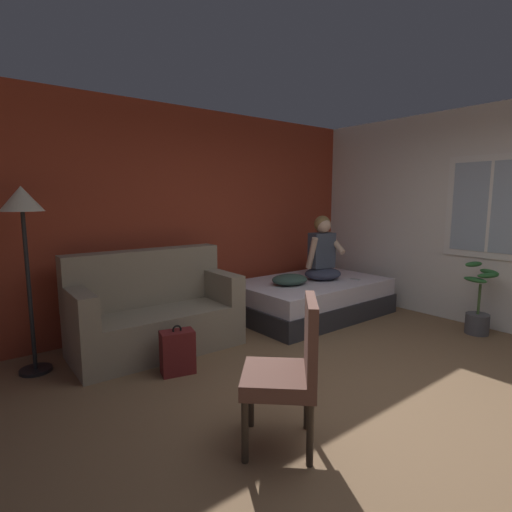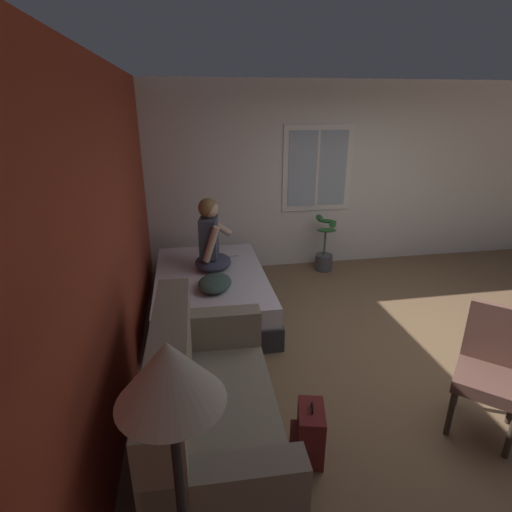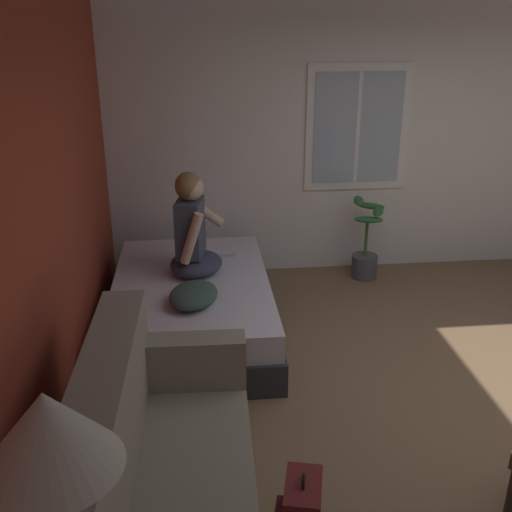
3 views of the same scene
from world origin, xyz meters
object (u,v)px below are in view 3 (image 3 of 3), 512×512
(couch, at_px, (158,481))
(potted_plant, at_px, (366,250))
(bed, at_px, (192,307))
(person_seated, at_px, (193,233))
(throw_pillow, at_px, (193,295))
(floor_lamp, at_px, (56,483))
(cell_phone, at_px, (228,256))

(couch, xyz_separation_m, potted_plant, (3.17, -1.94, -0.09))
(bed, height_order, person_seated, person_seated)
(bed, height_order, couch, couch)
(throw_pillow, relative_size, potted_plant, 0.56)
(person_seated, relative_size, floor_lamp, 0.51)
(cell_phone, bearing_deg, floor_lamp, -21.95)
(couch, bearing_deg, bed, -4.51)
(floor_lamp, xyz_separation_m, potted_plant, (4.29, -2.09, -1.13))
(bed, height_order, floor_lamp, floor_lamp)
(couch, height_order, potted_plant, couch)
(person_seated, bearing_deg, throw_pillow, 179.01)
(person_seated, xyz_separation_m, potted_plant, (0.79, -1.74, -0.53))
(couch, distance_m, cell_phone, 2.76)
(floor_lamp, bearing_deg, couch, -7.19)
(couch, relative_size, person_seated, 1.97)
(throw_pillow, distance_m, floor_lamp, 3.05)
(person_seated, bearing_deg, floor_lamp, 174.36)
(couch, distance_m, potted_plant, 3.72)
(person_seated, height_order, potted_plant, person_seated)
(cell_phone, distance_m, potted_plant, 1.52)
(couch, height_order, cell_phone, couch)
(throw_pillow, xyz_separation_m, cell_phone, (0.93, -0.32, -0.07))
(floor_lamp, bearing_deg, bed, -5.42)
(bed, xyz_separation_m, couch, (-2.20, 0.17, 0.16))
(throw_pillow, height_order, cell_phone, throw_pillow)
(throw_pillow, xyz_separation_m, floor_lamp, (-2.90, 0.34, 0.88))
(throw_pillow, xyz_separation_m, potted_plant, (1.39, -1.75, -0.25))
(bed, xyz_separation_m, cell_phone, (0.51, -0.34, 0.25))
(throw_pillow, bearing_deg, bed, 2.76)
(cell_phone, bearing_deg, bed, -46.01)
(bed, bearing_deg, person_seated, -9.77)
(floor_lamp, bearing_deg, cell_phone, -9.69)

